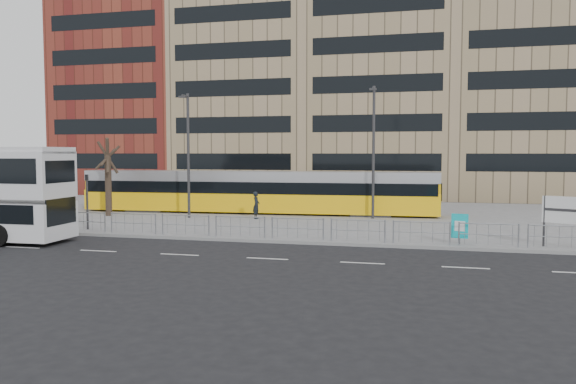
% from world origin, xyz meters
% --- Properties ---
extents(ground, '(120.00, 120.00, 0.00)m').
position_xyz_m(ground, '(0.00, 0.00, 0.00)').
color(ground, black).
rests_on(ground, ground).
extents(plaza, '(64.00, 24.00, 0.15)m').
position_xyz_m(plaza, '(0.00, 12.00, 0.07)').
color(plaza, slate).
rests_on(plaza, ground).
extents(kerb, '(64.00, 0.25, 0.17)m').
position_xyz_m(kerb, '(0.00, 0.05, 0.07)').
color(kerb, gray).
rests_on(kerb, ground).
extents(building_row, '(70.40, 18.40, 31.20)m').
position_xyz_m(building_row, '(1.55, 34.27, 12.91)').
color(building_row, brown).
rests_on(building_row, ground).
extents(pedestrian_barrier, '(32.07, 0.07, 1.10)m').
position_xyz_m(pedestrian_barrier, '(2.00, 0.50, 0.98)').
color(pedestrian_barrier, '#989BA1').
rests_on(pedestrian_barrier, plaza).
extents(road_markings, '(62.00, 0.12, 0.01)m').
position_xyz_m(road_markings, '(1.00, -4.00, 0.01)').
color(road_markings, white).
rests_on(road_markings, ground).
extents(tram, '(25.57, 3.55, 3.00)m').
position_xyz_m(tram, '(-3.28, 11.78, 1.66)').
color(tram, yellow).
rests_on(tram, plaza).
extents(station_sign, '(1.89, 0.92, 2.34)m').
position_xyz_m(station_sign, '(14.63, 0.80, 1.77)').
color(station_sign, '#2D2D30').
rests_on(station_sign, plaza).
extents(ad_panel, '(0.77, 0.23, 1.45)m').
position_xyz_m(ad_panel, '(10.05, 0.84, 0.99)').
color(ad_panel, '#2D2D30').
rests_on(ad_panel, plaza).
extents(pedestrian, '(0.46, 0.67, 1.78)m').
position_xyz_m(pedestrian, '(-2.24, 8.45, 1.04)').
color(pedestrian, black).
rests_on(pedestrian, plaza).
extents(traffic_light_west, '(0.20, 0.23, 3.10)m').
position_xyz_m(traffic_light_west, '(-10.01, 1.34, 2.12)').
color(traffic_light_west, '#2D2D30').
rests_on(traffic_light_west, plaza).
extents(lamp_post_west, '(0.45, 1.04, 8.19)m').
position_xyz_m(lamp_post_west, '(-6.75, 7.91, 4.62)').
color(lamp_post_west, '#2D2D30').
rests_on(lamp_post_west, plaza).
extents(lamp_post_east, '(0.45, 1.04, 8.63)m').
position_xyz_m(lamp_post_east, '(5.17, 10.31, 4.84)').
color(lamp_post_east, '#2D2D30').
rests_on(lamp_post_east, plaza).
extents(bare_tree, '(4.20, 4.20, 7.34)m').
position_xyz_m(bare_tree, '(-12.59, 7.79, 5.56)').
color(bare_tree, black).
rests_on(bare_tree, plaza).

